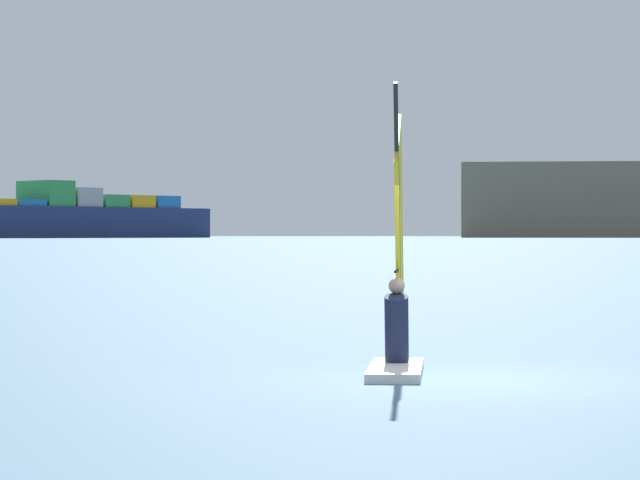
% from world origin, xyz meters
% --- Properties ---
extents(ground_plane, '(4000.00, 4000.00, 0.00)m').
position_xyz_m(ground_plane, '(0.00, 0.00, 0.00)').
color(ground_plane, '#476B84').
extents(windsurfer, '(0.79, 4.30, 4.10)m').
position_xyz_m(windsurfer, '(-1.04, 1.40, 0.94)').
color(windsurfer, white).
rests_on(windsurfer, ground_plane).
extents(cargo_ship, '(127.06, 162.95, 36.51)m').
position_xyz_m(cargo_ship, '(-193.34, 558.54, 9.00)').
color(cargo_ship, navy).
rests_on(cargo_ship, ground_plane).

